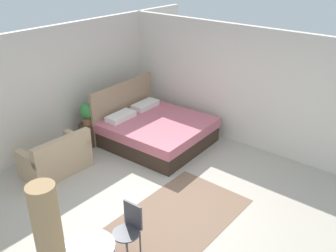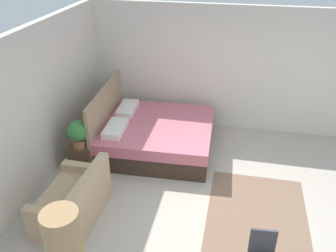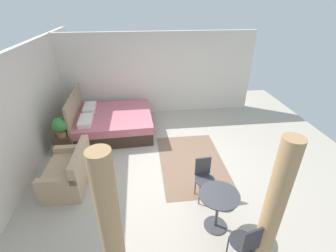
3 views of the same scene
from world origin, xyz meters
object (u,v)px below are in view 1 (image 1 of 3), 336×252
at_px(potted_plant, 88,112).
at_px(vase, 96,116).
at_px(bed, 156,130).
at_px(couch, 56,158).
at_px(nightstand, 94,132).
at_px(cafe_chair_near_couch, 129,226).

bearing_deg(potted_plant, vase, 8.28).
height_order(bed, couch, bed).
bearing_deg(nightstand, couch, -162.63).
distance_m(bed, vase, 1.36).
height_order(bed, cafe_chair_near_couch, bed).
bearing_deg(cafe_chair_near_couch, couch, 76.02).
xyz_separation_m(bed, nightstand, (-0.85, 1.08, -0.07)).
distance_m(couch, potted_plant, 1.30).
relative_size(bed, potted_plant, 4.34).
bearing_deg(cafe_chair_near_couch, vase, 56.46).
xyz_separation_m(nightstand, potted_plant, (-0.10, -0.00, 0.51)).
distance_m(couch, vase, 1.46).
relative_size(nightstand, vase, 2.50).
xyz_separation_m(bed, cafe_chair_near_couch, (-2.75, -1.94, 0.20)).
bearing_deg(potted_plant, bed, -48.69).
relative_size(bed, cafe_chair_near_couch, 2.54).
bearing_deg(potted_plant, cafe_chair_near_couch, -120.84).
height_order(bed, vase, bed).
xyz_separation_m(couch, cafe_chair_near_couch, (-0.66, -2.63, 0.22)).
bearing_deg(cafe_chair_near_couch, potted_plant, 59.16).
relative_size(potted_plant, vase, 2.45).
bearing_deg(couch, cafe_chair_near_couch, -103.98).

